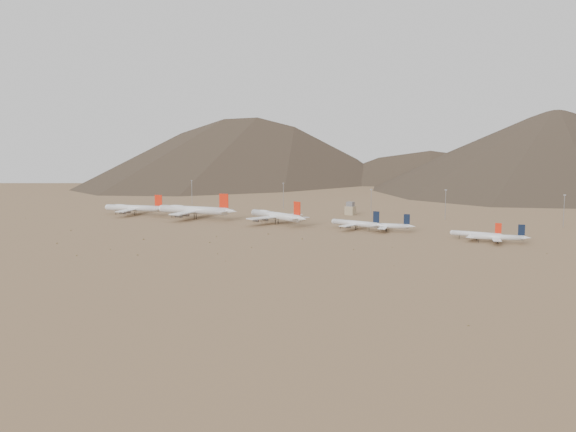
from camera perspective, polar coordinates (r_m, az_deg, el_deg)
The scene contains 16 objects.
ground at distance 494.57m, azimuth -3.34°, elevation -1.13°, with size 3000.00×3000.00×0.00m, color #97744E.
mountain_ridge at distance 1339.94m, azimuth 18.40°, elevation 10.02°, with size 4400.00×1000.00×300.00m.
widebody_west at distance 596.58m, azimuth -13.51°, elevation 0.70°, with size 62.47×49.28×18.95m.
widebody_centre at distance 558.28m, azimuth -8.35°, elevation 0.54°, with size 76.50×59.39×22.79m.
widebody_east at distance 519.64m, azimuth -1.06°, elevation 0.04°, with size 65.11×52.00×20.25m.
narrowbody_a at distance 488.44m, azimuth 6.13°, elevation -0.67°, with size 46.84×34.07×15.53m.
narrowbody_b at distance 483.22m, azimuth 8.76°, elevation -0.86°, with size 40.75×29.95×13.65m.
narrowbody_c at distance 455.67m, azimuth 16.47°, elevation -1.57°, with size 38.59×27.51×12.73m.
narrowbody_d at distance 445.90m, azimuth 18.20°, elevation -1.80°, with size 38.88×28.77×13.15m.
control_tower at distance 584.57m, azimuth 5.56°, elevation 0.61°, with size 8.00×8.00×12.00m.
mast_far_west at distance 680.67m, azimuth -8.55°, elevation 2.20°, with size 2.00×0.60×25.70m.
mast_west at distance 631.72m, azimuth -0.41°, elevation 1.92°, with size 2.00×0.60×25.70m.
mast_centre at distance 558.72m, azimuth 7.40°, elevation 1.21°, with size 2.00×0.60×25.70m.
mast_east at distance 565.85m, azimuth 13.82°, elevation 1.14°, with size 2.00×0.60×25.70m.
mast_far_east at distance 544.89m, azimuth 23.33°, elevation 0.56°, with size 2.00×0.60×25.70m.
desert_scrub at distance 438.99m, azimuth -13.99°, elevation -2.31°, with size 420.15×174.43×0.84m.
Camera 1 is at (266.95, -410.58, 69.02)m, focal length 40.00 mm.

